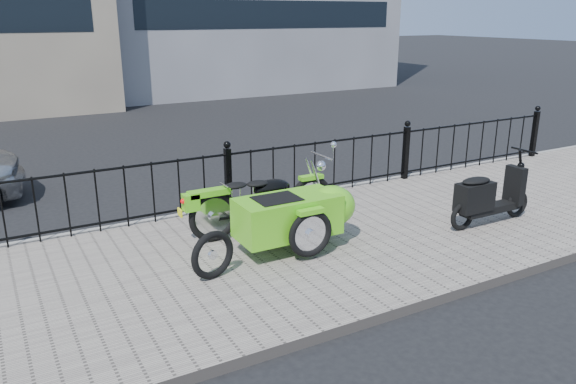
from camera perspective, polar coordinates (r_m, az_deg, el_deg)
ground at (r=7.71m, az=-2.11°, el=-5.36°), size 120.00×120.00×0.00m
sidewalk at (r=7.28m, az=-0.31°, el=-6.27°), size 30.00×3.80×0.12m
curb at (r=8.91m, az=-6.34°, el=-1.81°), size 30.00×0.10×0.12m
iron_fence at (r=8.63m, az=-6.09°, el=1.22°), size 14.11×0.11×1.08m
motorcycle_sidecar at (r=7.24m, az=0.65°, el=-1.85°), size 2.28×1.48×0.98m
scooter at (r=8.44m, az=19.54°, el=-0.56°), size 1.53×0.45×1.04m
spare_tire at (r=6.44m, az=-7.66°, el=-6.36°), size 0.57×0.22×0.57m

